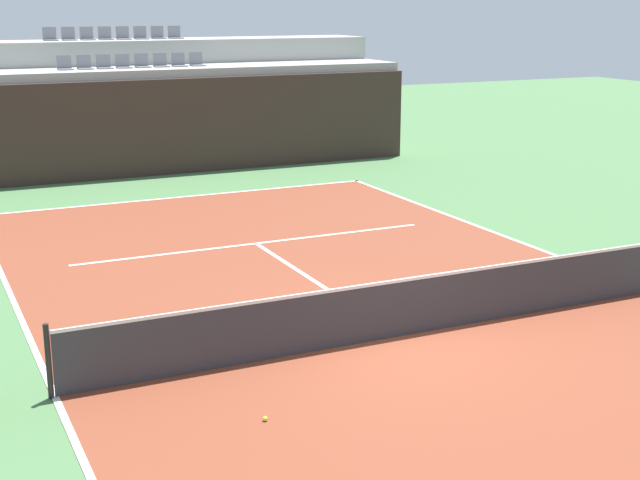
{
  "coord_description": "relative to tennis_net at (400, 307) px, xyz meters",
  "views": [
    {
      "loc": [
        -7.0,
        -11.8,
        5.24
      ],
      "look_at": [
        -0.48,
        2.0,
        1.2
      ],
      "focal_mm": 50.32,
      "sensor_mm": 36.0,
      "label": 1
    }
  ],
  "objects": [
    {
      "name": "tennis_ball_1",
      "position": [
        -3.12,
        -1.91,
        -0.47
      ],
      "size": [
        0.07,
        0.07,
        0.07
      ],
      "primitive_type": "sphere",
      "color": "#CCE033",
      "rests_on": "court_surface"
    },
    {
      "name": "stands_tier_upper",
      "position": [
        0.0,
        19.32,
        1.51
      ],
      "size": [
        17.97,
        2.4,
        4.04
      ],
      "primitive_type": "cube",
      "color": "#9E9E99",
      "rests_on": "ground_plane"
    },
    {
      "name": "seating_row_lower",
      "position": [
        0.0,
        17.02,
        2.86
      ],
      "size": [
        4.69,
        0.44,
        0.44
      ],
      "color": "slate",
      "rests_on": "stands_tier_lower"
    },
    {
      "name": "baseline_far",
      "position": [
        0.0,
        11.95,
        -0.5
      ],
      "size": [
        11.0,
        0.1,
        0.0
      ],
      "primitive_type": "cube",
      "color": "white",
      "rests_on": "court_surface"
    },
    {
      "name": "service_line_far",
      "position": [
        0.0,
        6.4,
        -0.5
      ],
      "size": [
        8.26,
        0.1,
        0.0
      ],
      "primitive_type": "cube",
      "color": "white",
      "rests_on": "court_surface"
    },
    {
      "name": "centre_service_line",
      "position": [
        0.0,
        3.2,
        -0.5
      ],
      "size": [
        0.1,
        6.4,
        0.0
      ],
      "primitive_type": "cube",
      "color": "white",
      "rests_on": "court_surface"
    },
    {
      "name": "ground_plane",
      "position": [
        0.0,
        0.0,
        -0.51
      ],
      "size": [
        80.0,
        80.0,
        0.0
      ],
      "primitive_type": "plane",
      "color": "#477042"
    },
    {
      "name": "seating_row_upper",
      "position": [
        0.0,
        19.42,
        3.65
      ],
      "size": [
        4.69,
        0.44,
        0.44
      ],
      "color": "slate",
      "rests_on": "stands_tier_upper"
    },
    {
      "name": "sideline_left",
      "position": [
        -5.45,
        0.0,
        -0.5
      ],
      "size": [
        0.1,
        24.0,
        0.0
      ],
      "primitive_type": "cube",
      "color": "white",
      "rests_on": "court_surface"
    },
    {
      "name": "back_wall",
      "position": [
        0.0,
        15.57,
        0.98
      ],
      "size": [
        17.97,
        0.3,
        2.97
      ],
      "primitive_type": "cube",
      "color": "#33231E",
      "rests_on": "ground_plane"
    },
    {
      "name": "stands_tier_lower",
      "position": [
        0.0,
        16.92,
        1.11
      ],
      "size": [
        17.97,
        2.4,
        3.25
      ],
      "primitive_type": "cube",
      "color": "#9E9E99",
      "rests_on": "ground_plane"
    },
    {
      "name": "tennis_net",
      "position": [
        0.0,
        0.0,
        0.0
      ],
      "size": [
        11.08,
        0.08,
        1.07
      ],
      "color": "black",
      "rests_on": "court_surface"
    },
    {
      "name": "court_surface",
      "position": [
        0.0,
        0.0,
        -0.5
      ],
      "size": [
        11.0,
        24.0,
        0.01
      ],
      "primitive_type": "cube",
      "color": "brown",
      "rests_on": "ground_plane"
    }
  ]
}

